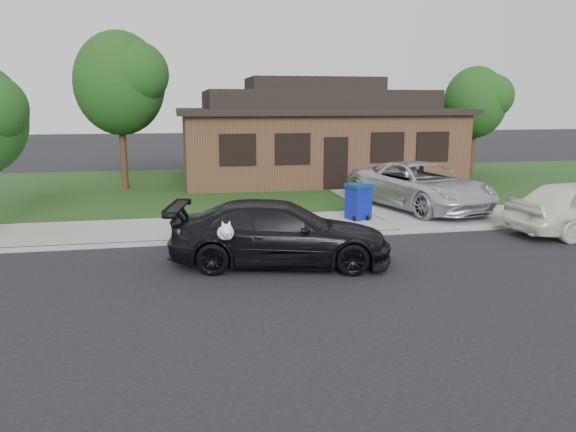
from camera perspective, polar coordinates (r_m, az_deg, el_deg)
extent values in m
plane|color=black|center=(11.85, 0.82, -6.45)|extent=(120.00, 120.00, 0.00)
cube|color=gray|center=(16.59, -2.79, -1.04)|extent=(60.00, 3.00, 0.12)
cube|color=gray|center=(15.14, -1.95, -2.24)|extent=(60.00, 0.12, 0.12)
cube|color=#193814|center=(24.40, -5.57, 2.96)|extent=(60.00, 13.00, 0.13)
cube|color=gray|center=(22.91, 10.33, 2.28)|extent=(4.50, 13.00, 0.14)
imported|color=black|center=(12.75, -0.79, -1.77)|extent=(5.31, 3.01, 1.45)
ellipsoid|color=white|center=(11.59, -6.36, -1.70)|extent=(0.34, 0.40, 0.30)
sphere|color=white|center=(11.35, -6.27, -1.47)|extent=(0.26, 0.26, 0.26)
cube|color=white|center=(11.24, -6.21, -1.83)|extent=(0.09, 0.12, 0.08)
sphere|color=black|center=(11.18, -6.19, -1.90)|extent=(0.04, 0.04, 0.04)
cone|color=white|center=(11.36, -6.64, -0.76)|extent=(0.11, 0.11, 0.14)
cone|color=white|center=(11.37, -5.98, -0.73)|extent=(0.11, 0.11, 0.14)
imported|color=silver|center=(19.32, 13.25, 3.03)|extent=(3.99, 6.07, 1.55)
cube|color=navy|center=(17.37, 7.15, 1.31)|extent=(0.77, 0.77, 0.98)
cube|color=navy|center=(17.28, 7.20, 3.09)|extent=(0.84, 0.84, 0.11)
cylinder|color=black|center=(17.10, 6.74, -0.26)|extent=(0.10, 0.16, 0.15)
cylinder|color=black|center=(17.24, 8.12, -0.20)|extent=(0.10, 0.16, 0.15)
cube|color=#422B1C|center=(26.86, 2.51, 7.13)|extent=(12.00, 8.00, 3.00)
cube|color=black|center=(26.79, 2.54, 10.60)|extent=(12.60, 8.60, 0.25)
cube|color=black|center=(26.79, 2.55, 11.72)|extent=(10.00, 6.50, 0.80)
cube|color=black|center=(26.80, 2.56, 13.22)|extent=(6.00, 3.50, 0.60)
cube|color=black|center=(23.02, 4.89, 5.39)|extent=(1.00, 0.06, 2.10)
cube|color=black|center=(22.20, -5.13, 6.71)|extent=(1.30, 0.05, 1.10)
cube|color=black|center=(22.54, 0.48, 6.83)|extent=(1.30, 0.05, 1.10)
cube|color=black|center=(23.68, 10.07, 6.88)|extent=(1.30, 0.05, 1.10)
cube|color=black|center=(24.47, 14.47, 6.83)|extent=(1.30, 0.05, 1.10)
cylinder|color=#332114|center=(24.22, -16.34, 5.59)|extent=(0.28, 0.28, 2.48)
ellipsoid|color=#143811|center=(24.13, -16.75, 12.78)|extent=(3.60, 3.60, 4.14)
sphere|color=#26591E|center=(23.55, -15.13, 13.79)|extent=(2.52, 2.52, 2.52)
cylinder|color=#332114|center=(29.39, 18.16, 5.99)|extent=(0.28, 0.28, 2.03)
ellipsoid|color=#143811|center=(29.29, 18.47, 10.89)|extent=(3.00, 3.00, 3.45)
sphere|color=#26591E|center=(29.20, 19.99, 11.38)|extent=(2.10, 2.10, 2.10)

